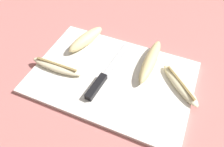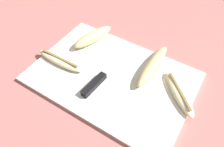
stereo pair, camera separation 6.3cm
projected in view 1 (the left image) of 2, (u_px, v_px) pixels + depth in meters
ground_plane at (112, 78)px, 0.65m from camera, size 4.00×4.00×0.00m
cutting_board at (112, 77)px, 0.65m from camera, size 0.47×0.31×0.01m
knife at (101, 80)px, 0.62m from camera, size 0.04×0.24×0.02m
banana_pale_long at (180, 85)px, 0.61m from camera, size 0.14×0.14×0.02m
banana_bright_far at (57, 66)px, 0.65m from camera, size 0.17×0.04×0.02m
banana_spotted_left at (150, 61)px, 0.66m from camera, size 0.04×0.19×0.03m
banana_mellow_near at (86, 39)px, 0.72m from camera, size 0.08×0.16×0.04m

